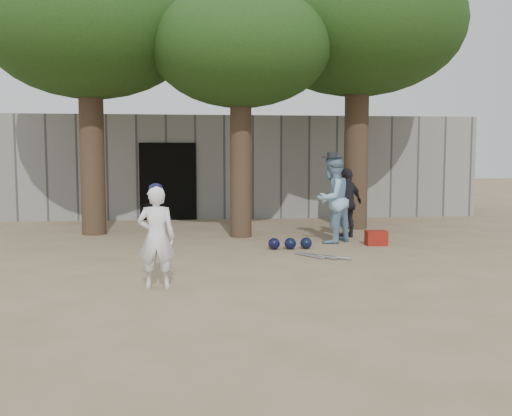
{
  "coord_description": "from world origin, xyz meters",
  "views": [
    {
      "loc": [
        -0.43,
        -8.62,
        1.85
      ],
      "look_at": [
        0.6,
        1.0,
        0.95
      ],
      "focal_mm": 40.0,
      "sensor_mm": 36.0,
      "label": 1
    }
  ],
  "objects": [
    {
      "name": "tree_row",
      "position": [
        0.74,
        5.02,
        4.69
      ],
      "size": [
        11.4,
        5.8,
        6.69
      ],
      "color": "brown",
      "rests_on": "ground"
    },
    {
      "name": "helmet_row",
      "position": [
        1.42,
        2.36,
        0.11
      ],
      "size": [
        0.87,
        0.25,
        0.23
      ],
      "color": "black",
      "rests_on": "ground"
    },
    {
      "name": "red_bag",
      "position": [
        3.27,
        2.67,
        0.15
      ],
      "size": [
        0.43,
        0.34,
        0.3
      ],
      "primitive_type": "cube",
      "rotation": [
        0.0,
        0.0,
        -0.05
      ],
      "color": "maroon",
      "rests_on": "ground"
    },
    {
      "name": "ground",
      "position": [
        0.0,
        0.0,
        0.0
      ],
      "size": [
        70.0,
        70.0,
        0.0
      ],
      "primitive_type": "plane",
      "color": "#937C5E",
      "rests_on": "ground"
    },
    {
      "name": "boy_player",
      "position": [
        -0.97,
        -0.72,
        0.71
      ],
      "size": [
        0.55,
        0.39,
        1.43
      ],
      "primitive_type": "imported",
      "rotation": [
        0.0,
        0.0,
        3.05
      ],
      "color": "white",
      "rests_on": "ground"
    },
    {
      "name": "spectator_blue",
      "position": [
        2.44,
        3.11,
        0.92
      ],
      "size": [
        1.13,
        1.11,
        1.84
      ],
      "primitive_type": "imported",
      "rotation": [
        0.0,
        0.0,
        3.84
      ],
      "color": "#80AAC6",
      "rests_on": "ground"
    },
    {
      "name": "bat_pile",
      "position": [
        1.81,
        1.37,
        0.03
      ],
      "size": [
        0.89,
        0.77,
        0.06
      ],
      "color": "#AAABB1",
      "rests_on": "ground"
    },
    {
      "name": "spectator_dark",
      "position": [
        2.96,
        3.82,
        0.78
      ],
      "size": [
        0.97,
        0.84,
        1.56
      ],
      "primitive_type": "imported",
      "rotation": [
        0.0,
        0.0,
        3.76
      ],
      "color": "black",
      "rests_on": "ground"
    },
    {
      "name": "back_building",
      "position": [
        -0.0,
        10.33,
        1.5
      ],
      "size": [
        16.0,
        5.24,
        3.0
      ],
      "color": "gray",
      "rests_on": "ground"
    }
  ]
}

